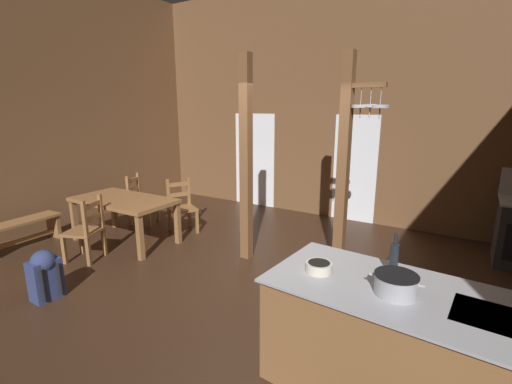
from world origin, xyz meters
The scene contains 17 objects.
ground_plane centered at (0.00, 0.00, -0.05)m, with size 9.04×7.74×0.10m, color #382316.
wall_back centered at (0.00, 3.54, 2.27)m, with size 9.04×0.14×4.54m, color brown.
wall_left centered at (-4.19, 0.00, 2.27)m, with size 0.14×7.74×4.54m, color brown.
glazed_door_back_left centered at (-1.85, 3.47, 1.02)m, with size 1.00×0.01×2.05m, color white.
glazed_panel_back_right centered at (0.41, 3.47, 1.02)m, with size 0.84×0.01×2.05m, color white.
kitchen_island centered at (2.11, -0.73, 0.44)m, with size 2.22×1.12×0.89m.
support_post_with_pot_rack centered at (0.87, 1.40, 1.55)m, with size 0.62×0.25×2.89m.
support_post_center centered at (-0.39, 0.89, 1.45)m, with size 0.14×0.14×2.89m.
dining_table centered at (-2.44, 0.37, 0.65)m, with size 1.71×0.92×0.74m.
ladderback_chair_near_window centered at (-2.31, -0.41, 0.45)m, with size 0.57×0.57×0.95m.
ladderback_chair_by_post centered at (-2.00, 1.23, 0.45)m, with size 0.60×0.60×0.95m.
ladderback_chair_at_table_end centered at (-2.98, 1.17, 0.45)m, with size 0.57×0.57×0.95m.
bench_along_left_wall centered at (-3.65, -0.64, 0.30)m, with size 0.43×1.13×0.44m.
backpack centered at (-1.73, -1.34, 0.31)m, with size 0.31×0.32×0.60m.
stockpot_on_counter centered at (1.97, -0.80, 0.97)m, with size 0.37×0.30×0.15m.
mixing_bowl_on_counter centered at (1.37, -0.75, 0.93)m, with size 0.21×0.21×0.08m.
bottle_tall_on_counter centered at (1.89, -0.49, 1.03)m, with size 0.07×0.07×0.35m.
Camera 1 is at (2.32, -3.27, 2.18)m, focal length 24.95 mm.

